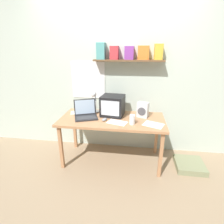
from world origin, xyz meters
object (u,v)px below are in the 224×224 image
Objects in this scene: space_heater at (143,110)px; floor_cushion at (189,165)px; laptop at (86,113)px; computer_mouse at (104,119)px; open_notebook at (153,125)px; juice_glass at (132,120)px; loose_paper_near_monitor at (117,122)px; crt_monitor at (113,106)px; printed_handout at (79,112)px; desk_lamp at (94,98)px; corner_desk at (112,122)px.

floor_cushion is (0.74, -0.15, -0.79)m from space_heater.
laptop is 0.98× the size of floor_cushion.
computer_mouse is 0.69m from open_notebook.
computer_mouse is at bearing 169.68° from juice_glass.
space_heater reaches higher than loose_paper_near_monitor.
juice_glass is at bearing -176.20° from open_notebook.
juice_glass is at bearing -38.14° from crt_monitor.
laptop reaches higher than printed_handout.
space_heater is (0.15, 0.29, 0.05)m from juice_glass.
open_notebook and printed_handout have the same top height.
printed_handout is at bearing -164.10° from space_heater.
open_notebook is at bearing -4.44° from computer_mouse.
open_notebook is 1.20m from printed_handout.
juice_glass is 0.58× the size of space_heater.
juice_glass is at bearing -34.81° from laptop.
printed_handout is (-0.46, 0.27, -0.01)m from computer_mouse.
desk_lamp is at bearing 158.43° from open_notebook.
corner_desk is 0.49m from space_heater.
computer_mouse is (-0.40, 0.07, -0.04)m from juice_glass.
loose_paper_near_monitor is (0.10, -0.28, -0.15)m from crt_monitor.
computer_mouse is at bearing -139.47° from space_heater.
crt_monitor is 1.25× the size of printed_handout.
laptop reaches higher than juice_glass.
space_heater is 1.10m from floor_cushion.
computer_mouse reaches higher than printed_handout.
open_notebook is at bearing -15.66° from printed_handout.
printed_handout is (-0.55, 0.03, -0.15)m from crt_monitor.
printed_handout is (-0.65, 0.32, -0.00)m from loose_paper_near_monitor.
laptop is 1.13× the size of desk_lamp.
crt_monitor reaches higher than computer_mouse.
juice_glass reaches higher than floor_cushion.
open_notebook is at bearing 3.80° from juice_glass.
space_heater is 0.72× the size of open_notebook.
laptop reaches higher than loose_paper_near_monitor.
space_heater is 0.78× the size of printed_handout.
crt_monitor is 0.91× the size of laptop.
computer_mouse is 1.46m from floor_cushion.
crt_monitor is 1.47m from floor_cushion.
laptop is at bearing 163.49° from loose_paper_near_monitor.
juice_glass is at bearing -21.62° from printed_handout.
space_heater reaches higher than computer_mouse.
corner_desk is at bearing 165.79° from open_notebook.
corner_desk is at bearing -146.14° from space_heater.
corner_desk is 3.73× the size of floor_cushion.
crt_monitor is 0.46m from space_heater.
printed_handout is (-1.15, 0.32, 0.00)m from open_notebook.
printed_handout is (-0.56, 0.17, 0.06)m from corner_desk.
corner_desk is 11.53× the size of juice_glass.
corner_desk is 0.61m from open_notebook.
loose_paper_near_monitor is (-0.21, 0.03, -0.06)m from juice_glass.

